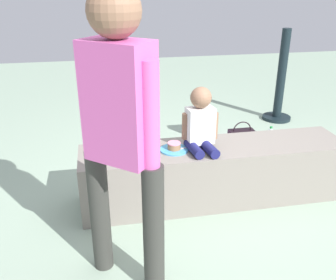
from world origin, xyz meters
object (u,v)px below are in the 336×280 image
child_seated (200,122)px  cake_box_white (123,167)px  cake_plate (174,148)px  gift_bag (202,122)px  party_cup_red (115,148)px  adult_standing (120,122)px  handbag_black_leather (241,138)px  water_bottle_far_side (270,136)px  water_bottle_near_gift (210,152)px

child_seated → cake_box_white: (-0.57, 0.59, -0.63)m
cake_plate → gift_bag: size_ratio=0.62×
gift_bag → party_cup_red: size_ratio=3.31×
party_cup_red → cake_box_white: size_ratio=0.35×
adult_standing → party_cup_red: (0.02, 1.81, -0.97)m
adult_standing → handbag_black_leather: 2.36m
gift_bag → water_bottle_far_side: (0.67, -0.40, -0.06)m
cake_box_white → party_cup_red: bearing=96.1°
child_seated → party_cup_red: child_seated is taller
child_seated → water_bottle_far_side: size_ratio=2.26×
adult_standing → party_cup_red: bearing=89.2°
water_bottle_near_gift → water_bottle_far_side: bearing=18.8°
adult_standing → gift_bag: (1.05, 2.09, -0.86)m
adult_standing → cake_plate: (0.44, 0.74, -0.52)m
child_seated → gift_bag: bearing=73.1°
water_bottle_near_gift → child_seated: bearing=-114.5°
adult_standing → water_bottle_far_side: bearing=44.4°
cake_plate → handbag_black_leather: cake_plate is taller
cake_plate → party_cup_red: size_ratio=2.04×
adult_standing → cake_plate: adult_standing is taller
party_cup_red → handbag_black_leather: 1.37m
cake_plate → gift_bag: (0.61, 1.34, -0.34)m
cake_box_white → child_seated: bearing=-45.6°
water_bottle_far_side → cake_box_white: size_ratio=0.68×
water_bottle_far_side → water_bottle_near_gift: bearing=-161.2°
water_bottle_far_side → cake_plate: bearing=-143.7°
gift_bag → water_bottle_far_side: bearing=-31.0°
adult_standing → cake_box_white: (0.08, 1.34, -0.96)m
water_bottle_far_side → child_seated: bearing=-139.0°
water_bottle_near_gift → cake_box_white: size_ratio=0.67×
gift_bag → water_bottle_far_side: size_ratio=1.70×
adult_standing → cake_plate: size_ratio=7.53×
child_seated → water_bottle_near_gift: bearing=65.5°
party_cup_red → child_seated: bearing=-59.4°
child_seated → adult_standing: adult_standing is taller
cake_plate → cake_box_white: bearing=121.8°
cake_plate → handbag_black_leather: (0.94, 0.93, -0.39)m
water_bottle_near_gift → adult_standing: bearing=-123.8°
cake_plate → gift_bag: 1.51m
adult_standing → handbag_black_leather: adult_standing is taller
handbag_black_leather → water_bottle_near_gift: bearing=-149.3°
cake_plate → party_cup_red: bearing=111.5°
adult_standing → cake_box_white: bearing=86.8°
water_bottle_far_side → party_cup_red: 1.70m
cake_plate → child_seated: bearing=2.3°
child_seated → cake_plate: (-0.21, -0.01, -0.19)m
child_seated → water_bottle_near_gift: child_seated is taller
child_seated → adult_standing: bearing=-130.7°
water_bottle_near_gift → water_bottle_far_side: (0.77, 0.26, 0.00)m
water_bottle_near_gift → party_cup_red: 1.01m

